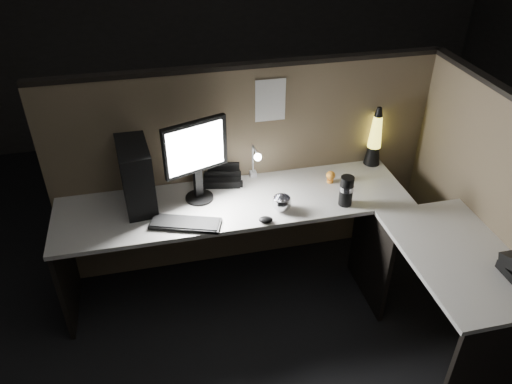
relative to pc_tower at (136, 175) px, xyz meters
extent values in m
plane|color=black|center=(0.75, -0.72, -0.94)|extent=(6.00, 6.00, 0.00)
plane|color=#282623|center=(0.75, 2.28, 0.41)|extent=(6.00, 0.00, 6.00)
cube|color=brown|center=(0.75, 0.21, -0.19)|extent=(2.66, 0.06, 1.50)
cube|color=brown|center=(2.08, -0.62, -0.19)|extent=(0.06, 1.66, 1.50)
cube|color=beige|center=(0.60, -0.12, -0.23)|extent=(2.30, 0.60, 0.03)
cube|color=beige|center=(1.75, -0.92, -0.23)|extent=(0.60, 1.00, 0.03)
cube|color=black|center=(-0.53, -0.12, -0.59)|extent=(0.03, 0.55, 0.70)
cube|color=black|center=(1.75, -1.40, -0.59)|extent=(0.55, 0.03, 0.70)
cube|color=black|center=(1.47, -0.42, -0.59)|extent=(0.03, 0.55, 0.70)
cube|color=black|center=(0.00, 0.00, 0.00)|extent=(0.22, 0.42, 0.43)
cylinder|color=black|center=(0.38, -0.04, -0.21)|extent=(0.18, 0.18, 0.02)
cube|color=black|center=(0.38, -0.02, -0.10)|extent=(0.06, 0.06, 0.20)
cube|color=black|center=(0.38, -0.02, 0.16)|extent=(0.41, 0.18, 0.35)
cube|color=white|center=(0.38, -0.04, 0.16)|extent=(0.36, 0.13, 0.30)
cube|color=black|center=(0.26, -0.30, -0.20)|extent=(0.45, 0.28, 0.02)
ellipsoid|color=black|center=(0.74, -0.38, -0.20)|extent=(0.10, 0.08, 0.03)
cube|color=silver|center=(0.78, 0.16, -0.20)|extent=(0.05, 0.06, 0.03)
cylinder|color=silver|center=(0.78, 0.16, -0.08)|extent=(0.01, 0.01, 0.21)
cylinder|color=silver|center=(0.78, 0.09, 0.03)|extent=(0.01, 0.14, 0.01)
sphere|color=white|center=(0.78, 0.01, 0.02)|extent=(0.05, 0.05, 0.05)
cube|color=black|center=(0.56, 0.15, -0.19)|extent=(0.29, 0.26, 0.05)
cube|color=black|center=(0.56, 0.11, -0.15)|extent=(0.25, 0.06, 0.09)
cube|color=black|center=(0.56, 0.22, -0.11)|extent=(0.25, 0.06, 0.17)
cone|color=black|center=(1.67, 0.13, -0.14)|extent=(0.12, 0.12, 0.14)
cone|color=yellow|center=(1.67, 0.13, 0.05)|extent=(0.10, 0.10, 0.24)
sphere|color=#8A5714|center=(1.67, 0.13, -0.03)|extent=(0.05, 0.05, 0.05)
sphere|color=#8A5714|center=(1.67, 0.13, 0.06)|extent=(0.03, 0.03, 0.03)
cone|color=black|center=(1.67, 0.13, 0.20)|extent=(0.06, 0.06, 0.06)
cylinder|color=black|center=(1.29, -0.31, -0.11)|extent=(0.09, 0.09, 0.20)
imported|color=#BBBBC2|center=(0.87, -0.28, -0.17)|extent=(0.15, 0.15, 0.09)
sphere|color=orange|center=(1.28, -0.04, -0.16)|extent=(0.06, 0.06, 0.06)
cube|color=white|center=(0.91, 0.18, 0.34)|extent=(0.20, 0.00, 0.29)
camera|label=1|loc=(0.14, -2.74, 1.66)|focal=35.00mm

